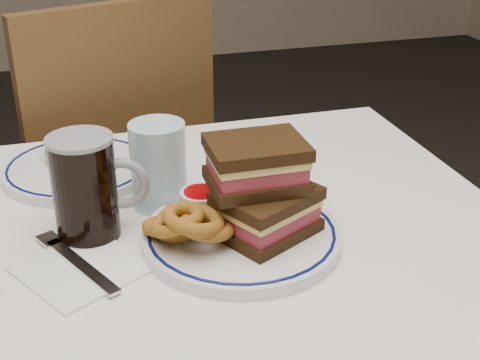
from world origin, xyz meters
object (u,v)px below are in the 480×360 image
object	(u,v)px
chair_far	(107,176)
beer_mug	(87,187)
far_plate	(78,168)
reuben_sandwich	(262,188)
main_plate	(242,236)

from	to	relation	value
chair_far	beer_mug	bearing A→B (deg)	-96.25
chair_far	far_plate	xyz separation A→B (m)	(-0.08, -0.45, 0.23)
chair_far	reuben_sandwich	size ratio (longest dim) A/B	6.05
reuben_sandwich	main_plate	bearing A→B (deg)	168.79
main_plate	beer_mug	bearing A→B (deg)	158.07
chair_far	beer_mug	world-z (taller)	chair_far
chair_far	main_plate	distance (m)	0.78
main_plate	reuben_sandwich	xyz separation A→B (m)	(0.03, -0.01, 0.07)
beer_mug	reuben_sandwich	bearing A→B (deg)	-20.73
far_plate	beer_mug	bearing A→B (deg)	-88.88
chair_far	reuben_sandwich	bearing A→B (deg)	-78.27
main_plate	beer_mug	xyz separation A→B (m)	(-0.20, 0.08, 0.07)
main_plate	far_plate	size ratio (longest dim) A/B	1.11
chair_far	beer_mug	distance (m)	0.72
reuben_sandwich	beer_mug	world-z (taller)	same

